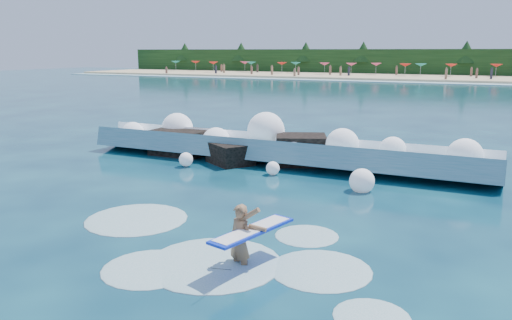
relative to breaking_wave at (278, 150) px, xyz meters
The scene contains 11 objects.
ground 7.00m from the breaking_wave, 91.35° to the right, with size 200.00×200.00×0.00m, color #07273C.
beach 71.02m from the breaking_wave, 90.13° to the left, with size 140.00×20.00×0.40m, color tan.
wet_band 60.02m from the breaking_wave, 90.16° to the left, with size 140.00×5.00×0.08m, color silver.
treeline 81.04m from the breaking_wave, 90.12° to the left, with size 140.00×4.00×5.00m, color black.
breaking_wave is the anchor object (origin of this frame).
rock_cluster 2.11m from the breaking_wave, behind, with size 8.20×3.45×1.43m.
surfer_with_board 10.60m from the breaking_wave, 71.17° to the right, with size 1.18×2.88×1.68m.
wave_spray 0.62m from the breaking_wave, 169.83° to the right, with size 15.92×4.72×2.12m.
surf_foam 9.85m from the breaking_wave, 77.47° to the right, with size 9.33×5.22×0.15m.
beach_umbrellas 73.08m from the breaking_wave, 89.97° to the left, with size 112.19×6.62×0.50m.
beachgoers 68.71m from the breaking_wave, 81.39° to the left, with size 97.35×13.94×1.94m.
Camera 1 is at (8.25, -12.18, 4.64)m, focal length 35.00 mm.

